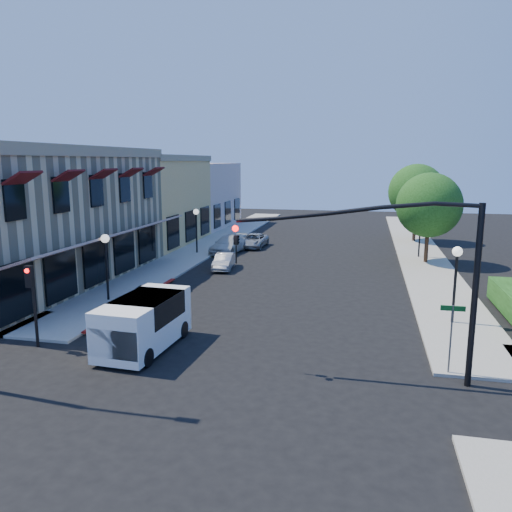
% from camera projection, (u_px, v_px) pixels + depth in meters
% --- Properties ---
extents(ground, '(120.00, 120.00, 0.00)m').
position_uv_depth(ground, '(221.00, 382.00, 16.65)').
color(ground, black).
rests_on(ground, ground).
extents(sidewalk_left, '(3.50, 50.00, 0.12)m').
position_uv_depth(sidewalk_left, '(213.00, 243.00, 44.40)').
color(sidewalk_left, gray).
rests_on(sidewalk_left, ground).
extents(sidewalk_right, '(3.50, 50.00, 0.12)m').
position_uv_depth(sidewalk_right, '(418.00, 251.00, 40.65)').
color(sidewalk_right, gray).
rests_on(sidewalk_right, ground).
extents(curb_red_strip, '(0.25, 10.00, 0.06)m').
position_uv_depth(curb_red_strip, '(137.00, 304.00, 25.80)').
color(curb_red_strip, maroon).
rests_on(curb_red_strip, ground).
extents(corner_brick_building, '(11.77, 18.20, 8.10)m').
position_uv_depth(corner_brick_building, '(24.00, 216.00, 29.75)').
color(corner_brick_building, '#CEBA8B').
rests_on(corner_brick_building, ground).
extents(yellow_stucco_building, '(10.00, 12.00, 7.60)m').
position_uv_depth(yellow_stucco_building, '(136.00, 201.00, 44.18)').
color(yellow_stucco_building, '#DBB162').
rests_on(yellow_stucco_building, ground).
extents(pink_stucco_building, '(10.00, 12.00, 7.00)m').
position_uv_depth(pink_stucco_building, '(184.00, 195.00, 55.74)').
color(pink_stucco_building, beige).
rests_on(pink_stucco_building, ground).
extents(street_tree_a, '(4.56, 4.56, 6.48)m').
position_uv_depth(street_tree_a, '(429.00, 205.00, 35.07)').
color(street_tree_a, '#321D14').
rests_on(street_tree_a, ground).
extents(street_tree_b, '(4.94, 4.94, 7.02)m').
position_uv_depth(street_tree_b, '(416.00, 192.00, 44.59)').
color(street_tree_b, '#321D14').
rests_on(street_tree_b, ground).
extents(signal_mast_arm, '(8.01, 0.39, 6.00)m').
position_uv_depth(signal_mast_arm, '(406.00, 261.00, 16.07)').
color(signal_mast_arm, black).
rests_on(signal_mast_arm, ground).
extents(secondary_signal, '(0.28, 0.42, 3.32)m').
position_uv_depth(secondary_signal, '(32.00, 291.00, 19.28)').
color(secondary_signal, black).
rests_on(secondary_signal, ground).
extents(street_name_sign, '(0.80, 0.06, 2.50)m').
position_uv_depth(street_name_sign, '(451.00, 328.00, 16.84)').
color(street_name_sign, '#595B5E').
rests_on(street_name_sign, ground).
extents(lamppost_left_near, '(0.44, 0.44, 3.57)m').
position_uv_depth(lamppost_left_near, '(106.00, 250.00, 25.63)').
color(lamppost_left_near, black).
rests_on(lamppost_left_near, ground).
extents(lamppost_left_far, '(0.44, 0.44, 3.57)m').
position_uv_depth(lamppost_left_far, '(196.00, 220.00, 39.05)').
color(lamppost_left_far, black).
rests_on(lamppost_left_far, ground).
extents(lamppost_right_near, '(0.44, 0.44, 3.57)m').
position_uv_depth(lamppost_right_near, '(456.00, 265.00, 21.99)').
color(lamppost_right_near, black).
rests_on(lamppost_right_near, ground).
extents(lamppost_right_far, '(0.44, 0.44, 3.57)m').
position_uv_depth(lamppost_right_far, '(421.00, 222.00, 37.33)').
color(lamppost_right_far, black).
rests_on(lamppost_right_far, ground).
extents(white_van, '(2.24, 4.71, 2.04)m').
position_uv_depth(white_van, '(143.00, 320.00, 19.34)').
color(white_van, white).
rests_on(white_van, ground).
extents(parked_car_a, '(1.69, 3.39, 1.11)m').
position_uv_depth(parked_car_a, '(143.00, 297.00, 24.88)').
color(parked_car_a, black).
rests_on(parked_car_a, ground).
extents(parked_car_b, '(1.48, 3.39, 1.08)m').
position_uv_depth(parked_car_b, '(224.00, 261.00, 33.87)').
color(parked_car_b, '#A3A5A8').
rests_on(parked_car_b, ground).
extents(parked_car_c, '(2.38, 4.81, 1.34)m').
position_uv_depth(parked_car_c, '(228.00, 245.00, 39.90)').
color(parked_car_c, '#B9B9B7').
rests_on(parked_car_c, ground).
extents(parked_car_d, '(2.07, 4.22, 1.15)m').
position_uv_depth(parked_car_d, '(254.00, 241.00, 42.50)').
color(parked_car_d, '#949699').
rests_on(parked_car_d, ground).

